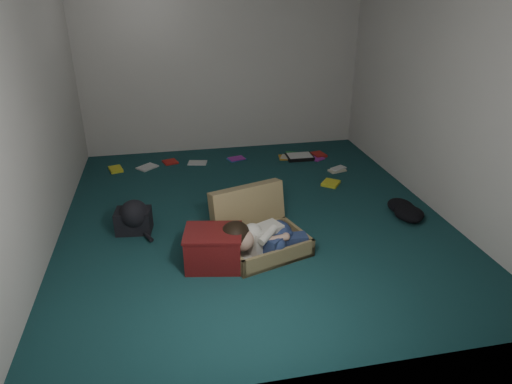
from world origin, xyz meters
name	(u,v)px	position (x,y,z in m)	size (l,w,h in m)	color
floor	(253,215)	(0.00, 0.00, 0.00)	(4.50, 4.50, 0.00)	#173F42
wall_back	(222,61)	(0.00, 2.25, 1.30)	(4.50, 4.50, 0.00)	silver
wall_front	(334,194)	(0.00, -2.25, 1.30)	(4.50, 4.50, 0.00)	silver
wall_left	(33,107)	(-2.00, 0.00, 1.30)	(4.50, 4.50, 0.00)	silver
wall_right	(440,88)	(2.00, 0.00, 1.30)	(4.50, 4.50, 0.00)	silver
suitcase	(258,231)	(-0.08, -0.62, 0.17)	(0.93, 0.92, 0.55)	#8F7B4F
person	(263,237)	(-0.07, -0.81, 0.21)	(0.84, 0.42, 0.34)	silver
maroon_bin	(214,248)	(-0.53, -0.86, 0.17)	(0.57, 0.48, 0.35)	#5D1313
backpack	(134,220)	(-1.25, -0.10, 0.13)	(0.43, 0.35, 0.26)	black
clothing_pile	(410,210)	(1.68, -0.33, 0.06)	(0.39, 0.32, 0.13)	black
paper_tray	(300,157)	(0.99, 1.58, 0.03)	(0.38, 0.29, 0.05)	black
book_scatter	(250,163)	(0.25, 1.51, 0.01)	(3.12, 1.42, 0.02)	yellow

